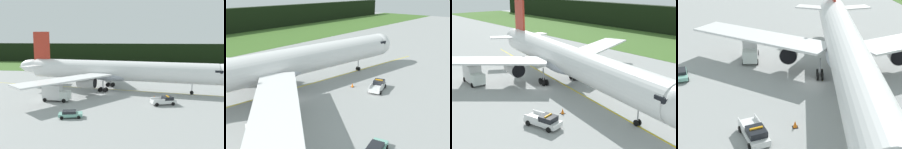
# 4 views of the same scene
# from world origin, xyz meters

# --- Properties ---
(ground) EXTENTS (320.00, 320.00, 0.00)m
(ground) POSITION_xyz_m (0.00, 0.00, 0.00)
(ground) COLOR #969998
(grass_verge) EXTENTS (320.00, 37.63, 0.04)m
(grass_verge) POSITION_xyz_m (0.00, 55.27, 0.02)
(grass_verge) COLOR #416829
(grass_verge) RESTS_ON ground
(distant_tree_line) EXTENTS (288.00, 4.31, 10.53)m
(distant_tree_line) POSITION_xyz_m (0.00, 75.55, 5.27)
(distant_tree_line) COLOR black
(distant_tree_line) RESTS_ON ground
(taxiway_centerline_main) EXTENTS (79.42, 13.09, 0.01)m
(taxiway_centerline_main) POSITION_xyz_m (2.31, 4.34, 0.00)
(taxiway_centerline_main) COLOR yellow
(taxiway_centerline_main) RESTS_ON ground
(airliner) EXTENTS (60.14, 49.71, 15.96)m
(airliner) POSITION_xyz_m (1.50, 4.47, 5.22)
(airliner) COLOR silver
(airliner) RESTS_ON ground
(ops_pickup_truck) EXTENTS (5.67, 3.49, 1.94)m
(ops_pickup_truck) POSITION_xyz_m (13.28, -8.97, 0.90)
(ops_pickup_truck) COLOR silver
(ops_pickup_truck) RESTS_ON ground
(catering_truck) EXTENTS (6.23, 2.97, 3.86)m
(catering_truck) POSITION_xyz_m (-11.10, -8.76, 1.91)
(catering_truck) COLOR silver
(catering_truck) RESTS_ON ground
(staff_car) EXTENTS (4.59, 2.75, 1.30)m
(staff_car) POSITION_xyz_m (-4.56, -19.50, 0.70)
(staff_car) COLOR #74B3A2
(staff_car) RESTS_ON ground
(apron_cone) EXTENTS (0.66, 0.66, 0.83)m
(apron_cone) POSITION_xyz_m (11.45, -4.24, 0.40)
(apron_cone) COLOR black
(apron_cone) RESTS_ON ground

